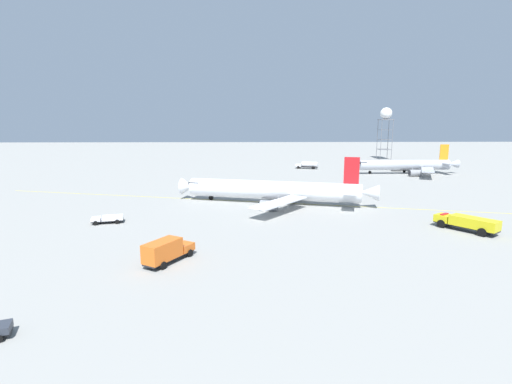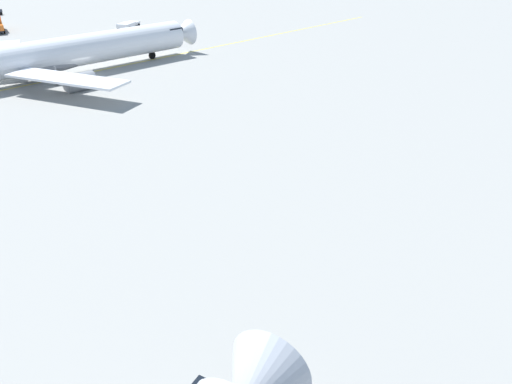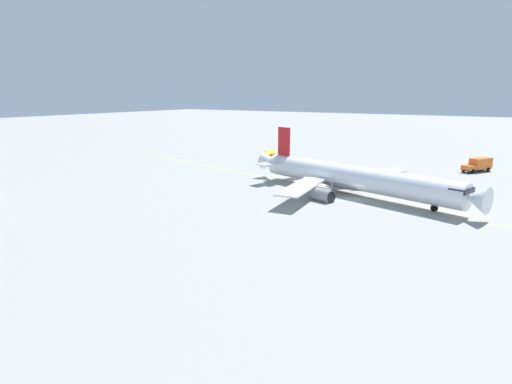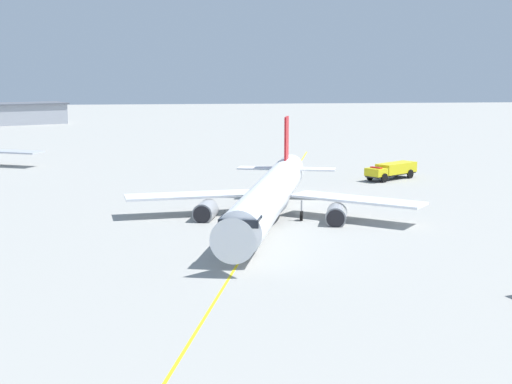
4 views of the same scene
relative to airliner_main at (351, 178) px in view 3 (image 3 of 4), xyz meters
The scene contains 5 objects.
ground_plane 4.63m from the airliner_main, 141.31° to the right, with size 600.00×600.00×0.00m, color gray.
airliner_main is the anchor object (origin of this frame).
fire_tender_truck 38.54m from the airliner_main, 52.12° to the left, with size 9.62×7.94×2.50m.
catering_truck_truck 40.64m from the airliner_main, 24.64° to the right, with size 7.89×5.98×3.10m.
taxiway_centreline 2.99m from the airliner_main, 124.27° to the left, with size 36.79×139.66×0.01m.
Camera 3 is at (-67.97, -22.76, 17.54)m, focal length 29.64 mm.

